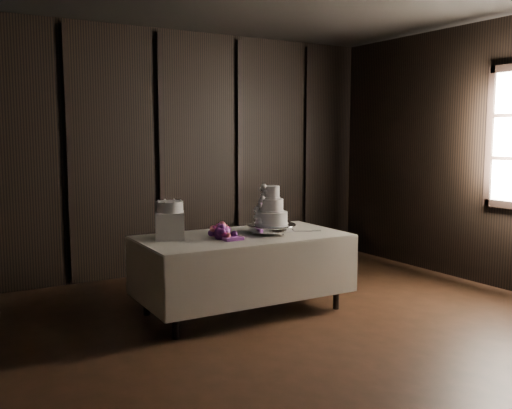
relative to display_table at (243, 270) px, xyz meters
The scene contains 8 objects.
room 1.92m from the display_table, 92.71° to the right, with size 6.08×7.08×3.08m.
display_table is the anchor object (origin of this frame).
cake_stand 0.49m from the display_table, ahead, with size 0.48×0.48×0.09m, color silver.
wedding_cake 0.65m from the display_table, 13.04° to the right, with size 0.35×0.31×0.38m.
bouquet 0.48m from the display_table, 165.68° to the right, with size 0.29×0.39×0.19m, color #EF5D6B, non-canonical shape.
box_pedestal 0.84m from the display_table, 164.36° to the left, with size 0.26×0.26×0.25m, color white.
small_cake 0.95m from the display_table, 164.36° to the left, with size 0.25×0.25×0.10m, color white.
cake_knife 0.68m from the display_table, 11.87° to the right, with size 0.37×0.02×0.01m, color silver.
Camera 1 is at (-2.59, -3.13, 1.71)m, focal length 40.00 mm.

